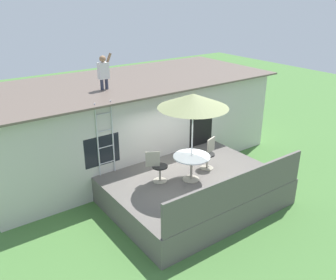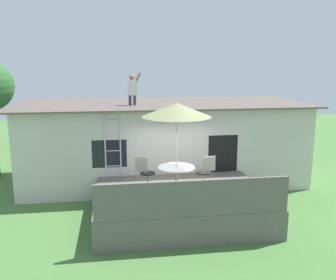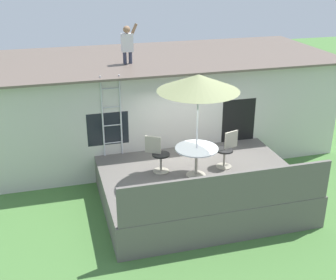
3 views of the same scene
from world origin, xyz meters
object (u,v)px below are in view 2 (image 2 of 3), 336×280
Objects in this scene: person_figure at (132,87)px; patio_chair_right at (205,172)px; patio_table at (176,172)px; patio_chair_left at (145,173)px; step_ladder at (113,143)px; patio_umbrella at (177,110)px.

person_figure is 1.21× the size of patio_chair_right.
patio_chair_left is (-0.83, 0.49, -0.13)m from patio_table.
patio_table is 3.91m from person_figure.
step_ladder is at bearing 134.78° from patio_table.
step_ladder is 3.11m from patio_chair_right.
patio_table is 1.76m from patio_umbrella.
patio_umbrella is at bearing -71.51° from person_figure.
patio_umbrella is 2.76× the size of patio_chair_left.
person_figure reaches higher than patio_chair_left.
patio_chair_left is at bearing -85.59° from person_figure.
person_figure reaches higher than patio_table.
patio_table is 0.41× the size of patio_umbrella.
patio_umbrella is 2.78m from step_ladder.
patio_chair_right is at bearing -54.89° from person_figure.
patio_umbrella reaches higher than patio_table.
patio_chair_right is (1.95, -2.77, -2.31)m from person_figure.
step_ladder reaches higher than patio_chair_right.
step_ladder is at bearing -118.89° from person_figure.
person_figure is 3.47m from patio_chair_left.
patio_table is at bearing 0.00° from patio_chair_left.
patio_table is at bearing -63.43° from patio_umbrella.
patio_umbrella is at bearing 116.57° from patio_table.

